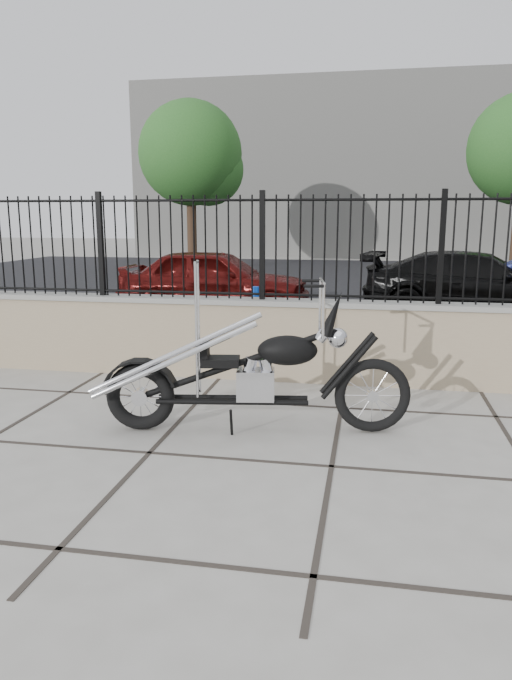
{
  "coord_description": "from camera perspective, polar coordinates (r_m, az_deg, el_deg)",
  "views": [
    {
      "loc": [
        0.24,
        -4.47,
        1.93
      ],
      "look_at": [
        -0.79,
        0.97,
        0.79
      ],
      "focal_mm": 32.0,
      "sensor_mm": 36.0,
      "label": 1
    }
  ],
  "objects": [
    {
      "name": "bollard_a",
      "position": [
        9.28,
        -0.04,
        2.38
      ],
      "size": [
        0.13,
        0.13,
        0.87
      ],
      "primitive_type": "cylinder",
      "rotation": [
        0.0,
        0.0,
        0.29
      ],
      "color": "#0C1CBE",
      "rests_on": "ground_plane"
    },
    {
      "name": "retaining_wall",
      "position": [
        7.12,
        8.52,
        -0.21
      ],
      "size": [
        14.0,
        0.36,
        0.96
      ],
      "primitive_type": "cube",
      "color": "gray",
      "rests_on": "ground_plane"
    },
    {
      "name": "car_black",
      "position": [
        12.37,
        20.13,
        4.9
      ],
      "size": [
        4.55,
        2.44,
        1.25
      ],
      "primitive_type": "imported",
      "rotation": [
        0.0,
        0.0,
        1.41
      ],
      "color": "black",
      "rests_on": "parking_lot"
    },
    {
      "name": "parking_lot",
      "position": [
        17.08,
        9.86,
        5.0
      ],
      "size": [
        30.0,
        30.0,
        0.0
      ],
      "primitive_type": "plane",
      "color": "black",
      "rests_on": "ground"
    },
    {
      "name": "iron_fence",
      "position": [
        6.98,
        8.79,
        8.49
      ],
      "size": [
        14.0,
        0.08,
        1.2
      ],
      "primitive_type": "cube",
      "color": "black",
      "rests_on": "retaining_wall"
    },
    {
      "name": "car_red",
      "position": [
        12.28,
        -3.91,
        5.64
      ],
      "size": [
        3.82,
        1.57,
        1.3
      ],
      "primitive_type": "imported",
      "rotation": [
        0.0,
        0.0,
        1.58
      ],
      "color": "#4F0C0B",
      "rests_on": "parking_lot"
    },
    {
      "name": "ground_plane",
      "position": [
        4.87,
        7.12,
        -11.75
      ],
      "size": [
        90.0,
        90.0,
        0.0
      ],
      "primitive_type": "plane",
      "color": "#99968E",
      "rests_on": "ground"
    },
    {
      "name": "background_building",
      "position": [
        31.04,
        10.61,
        15.28
      ],
      "size": [
        22.0,
        6.0,
        8.0
      ],
      "primitive_type": "cube",
      "color": "beige",
      "rests_on": "ground_plane"
    },
    {
      "name": "chopper_motorcycle",
      "position": [
        5.37,
        -0.59,
        -0.64
      ],
      "size": [
        2.66,
        0.86,
        1.57
      ],
      "primitive_type": null,
      "rotation": [
        0.0,
        0.0,
        0.15
      ],
      "color": "black",
      "rests_on": "ground_plane"
    },
    {
      "name": "tree_left",
      "position": [
        21.68,
        -6.22,
        17.49
      ],
      "size": [
        3.52,
        3.52,
        5.94
      ],
      "rotation": [
        0.0,
        0.0,
        -0.15
      ],
      "color": "#382619",
      "rests_on": "ground_plane"
    }
  ]
}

